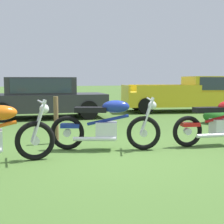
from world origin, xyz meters
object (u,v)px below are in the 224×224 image
Objects in this scene: pickup_truck_yellow at (192,94)px; fence_post_wooden at (56,120)px; motorcycle_blue at (107,125)px; car_charcoal at (43,95)px; shrub_low at (217,116)px; motorcycle_red at (222,122)px.

pickup_truck_yellow reaches higher than fence_post_wooden.
car_charcoal reaches higher than motorcycle_blue.
pickup_truck_yellow is at bearing 7.46° from car_charcoal.
shrub_low is (4.63, 1.75, -0.26)m from motorcycle_blue.
motorcycle_red is at bearing 10.72° from motorcycle_blue.
motorcycle_red reaches higher than fence_post_wooden.
motorcycle_red is 6.55m from car_charcoal.
car_charcoal is at bearing 79.08° from fence_post_wooden.
motorcycle_red is (2.29, -0.68, -0.01)m from motorcycle_blue.
fence_post_wooden is 5.39m from shrub_low.
motorcycle_blue is 5.53m from car_charcoal.
motorcycle_blue is 0.94× the size of motorcycle_red.
motorcycle_blue is 2.39m from motorcycle_red.
car_charcoal is at bearing 115.36° from motorcycle_blue.
motorcycle_red is 3.43m from fence_post_wooden.
motorcycle_blue is 0.34× the size of pickup_truck_yellow.
motorcycle_red is at bearing -29.46° from fence_post_wooden.
pickup_truck_yellow is (6.48, 5.00, 0.27)m from motorcycle_blue.
fence_post_wooden is 1.14× the size of shrub_low.
motorcycle_blue and motorcycle_red have the same top height.
pickup_truck_yellow is at bearing 64.84° from motorcycle_blue.
shrub_low is at bearing 47.89° from motorcycle_blue.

